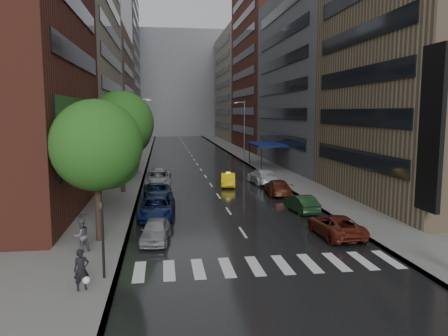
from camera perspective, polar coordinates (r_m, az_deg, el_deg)
The scene contains 20 objects.
ground at distance 23.99m, azimuth 4.24°, elevation -10.97°, with size 220.00×220.00×0.00m, color gray.
road at distance 72.79m, azimuth -4.14°, elevation 1.44°, with size 14.00×140.00×0.01m, color black.
sidewalk_left at distance 72.73m, azimuth -11.23°, elevation 1.37°, with size 4.00×140.00×0.15m, color gray.
sidewalk_right at distance 73.94m, azimuth 2.84°, elevation 1.60°, with size 4.00×140.00×0.15m, color gray.
crosswalk at distance 22.19m, azimuth 5.88°, elevation -12.51°, with size 13.15×2.80×0.01m.
buildings_left at distance 82.08m, azimuth -15.47°, elevation 13.05°, with size 8.00×108.00×38.00m.
buildings_right at distance 81.75m, azimuth 6.23°, elevation 12.62°, with size 8.05×109.10×36.00m.
building_far at distance 140.57m, azimuth -6.14°, elevation 10.82°, with size 40.00×14.00×32.00m, color slate.
tree_near at distance 25.61m, azimuth -16.34°, elevation 2.84°, with size 5.18×5.18×8.26m.
tree_mid at distance 40.89m, azimuth -13.30°, elevation 5.66°, with size 5.91×5.91×9.42m.
tree_far at distance 53.55m, azimuth -12.04°, elevation 4.82°, with size 4.85×4.85×7.72m.
taxi at distance 44.35m, azimuth 0.55°, elevation -1.54°, with size 1.38×3.97×1.31m, color yellow.
parked_cars_left at distance 38.23m, azimuth -8.67°, elevation -2.97°, with size 2.82×27.95×1.56m.
parked_cars_right at distance 37.77m, azimuth 7.94°, elevation -3.09°, with size 2.65×24.97×1.58m.
ped_bag_walker at distance 19.52m, azimuth -18.09°, elevation -12.61°, with size 0.75×0.62×1.75m.
ped_black_umbrella at distance 24.39m, azimuth -18.18°, elevation -7.65°, with size 1.11×1.08×2.09m.
traffic_light at distance 20.22m, azimuth -15.58°, elevation -8.15°, with size 0.18×0.15×3.45m.
street_lamp_left at distance 52.38m, azimuth -11.15°, elevation 4.35°, with size 1.74×0.22×9.00m.
street_lamp_right at distance 68.46m, azimuth 2.60°, elevation 5.17°, with size 1.74×0.22×9.00m.
awning at distance 59.06m, azimuth 5.59°, elevation 3.08°, with size 4.00×8.00×3.12m.
Camera 1 is at (-4.90, -22.23, 7.56)m, focal length 35.00 mm.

